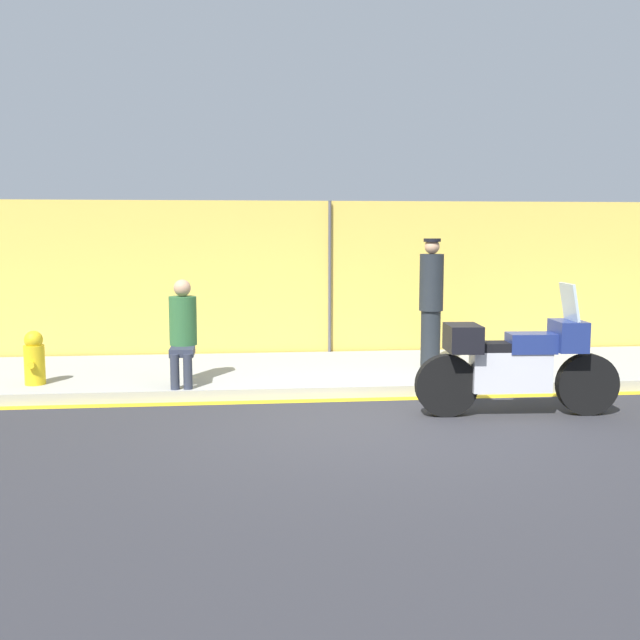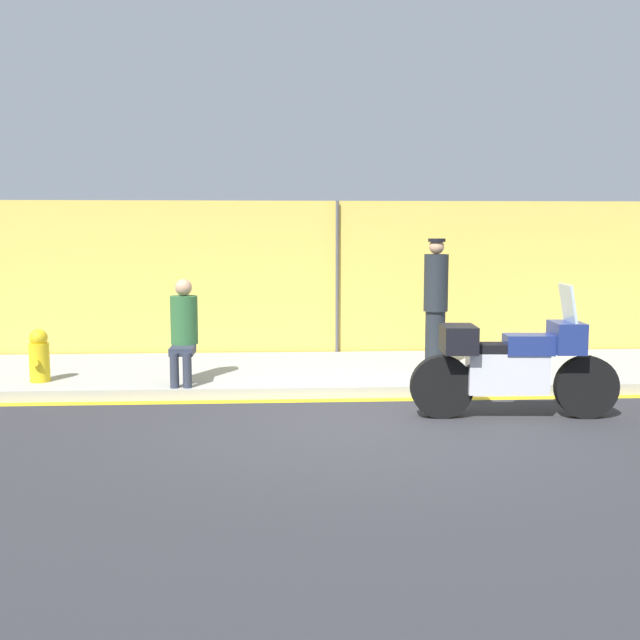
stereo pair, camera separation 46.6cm
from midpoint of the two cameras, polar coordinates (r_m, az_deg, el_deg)
ground_plane at (r=8.08m, az=2.57°, el=-8.06°), size 120.00×120.00×0.00m
sidewalk at (r=10.70m, az=0.37°, el=-3.98°), size 40.31×2.78×0.14m
curb_paint_stripe at (r=9.27m, az=1.41°, el=-6.09°), size 40.31×0.18×0.01m
storefront_fence at (r=12.01m, az=-0.42°, el=2.98°), size 38.29×0.17×2.55m
motorcycle at (r=8.61m, az=13.20°, el=-3.19°), size 2.31×0.59×1.50m
officer_standing at (r=10.71m, az=7.24°, el=1.46°), size 0.34×0.34×1.83m
person_seated_on_curb at (r=9.64m, az=-11.79°, el=-0.47°), size 0.35×0.67×1.32m
fire_hydrant at (r=10.18m, az=-22.18°, el=-2.72°), size 0.25×0.32×0.68m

